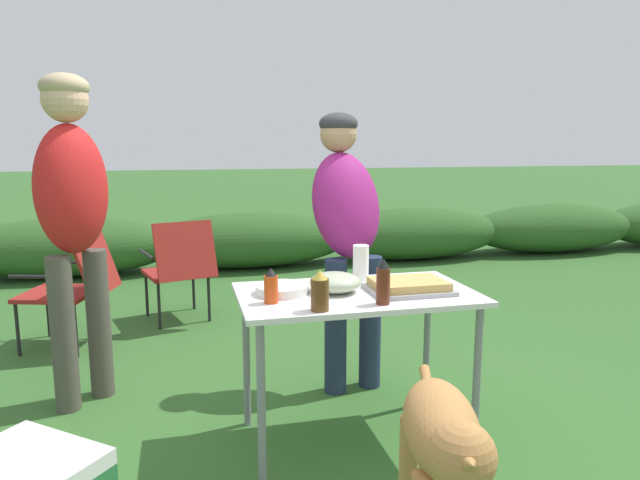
% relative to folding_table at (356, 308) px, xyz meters
% --- Properties ---
extents(ground_plane, '(60.00, 60.00, 0.00)m').
position_rel_folding_table_xyz_m(ground_plane, '(0.00, 0.00, -0.66)').
color(ground_plane, '#336028').
extents(shrub_hedge, '(14.40, 0.90, 0.64)m').
position_rel_folding_table_xyz_m(shrub_hedge, '(0.00, 4.07, -0.34)').
color(shrub_hedge, '#2D5623').
rests_on(shrub_hedge, ground).
extents(folding_table, '(1.10, 0.64, 0.74)m').
position_rel_folding_table_xyz_m(folding_table, '(0.00, 0.00, 0.00)').
color(folding_table, white).
rests_on(folding_table, ground).
extents(food_tray, '(0.38, 0.28, 0.06)m').
position_rel_folding_table_xyz_m(food_tray, '(0.24, -0.05, 0.10)').
color(food_tray, '#9E9EA3').
rests_on(food_tray, folding_table).
extents(plate_stack, '(0.24, 0.24, 0.04)m').
position_rel_folding_table_xyz_m(plate_stack, '(-0.34, 0.05, 0.10)').
color(plate_stack, white).
rests_on(plate_stack, folding_table).
extents(mixing_bowl, '(0.24, 0.24, 0.09)m').
position_rel_folding_table_xyz_m(mixing_bowl, '(-0.10, 0.02, 0.12)').
color(mixing_bowl, '#ADBC99').
rests_on(mixing_bowl, folding_table).
extents(paper_cup_stack, '(0.08, 0.08, 0.18)m').
position_rel_folding_table_xyz_m(paper_cup_stack, '(0.09, 0.22, 0.17)').
color(paper_cup_stack, white).
rests_on(paper_cup_stack, folding_table).
extents(beer_bottle, '(0.08, 0.08, 0.17)m').
position_rel_folding_table_xyz_m(beer_bottle, '(-0.24, -0.25, 0.16)').
color(beer_bottle, brown).
rests_on(beer_bottle, folding_table).
extents(bbq_sauce_bottle, '(0.06, 0.06, 0.20)m').
position_rel_folding_table_xyz_m(bbq_sauce_bottle, '(0.05, -0.22, 0.17)').
color(bbq_sauce_bottle, '#562314').
rests_on(bbq_sauce_bottle, folding_table).
extents(hot_sauce_bottle, '(0.06, 0.06, 0.15)m').
position_rel_folding_table_xyz_m(hot_sauce_bottle, '(-0.42, -0.09, 0.15)').
color(hot_sauce_bottle, '#CC4214').
rests_on(hot_sauce_bottle, folding_table).
extents(standing_person_in_navy_coat, '(0.46, 0.55, 1.60)m').
position_rel_folding_table_xyz_m(standing_person_in_navy_coat, '(0.15, 0.67, 0.32)').
color(standing_person_in_navy_coat, '#232D4C').
rests_on(standing_person_in_navy_coat, ground).
extents(standing_person_in_dark_puffer, '(0.49, 0.48, 1.78)m').
position_rel_folding_table_xyz_m(standing_person_in_dark_puffer, '(-1.33, 0.75, 0.44)').
color(standing_person_in_dark_puffer, '#4C473D').
rests_on(standing_person_in_dark_puffer, ground).
extents(dog, '(0.37, 0.81, 0.73)m').
position_rel_folding_table_xyz_m(dog, '(-0.04, -1.00, -0.15)').
color(dog, '#B27A42').
rests_on(dog, ground).
extents(camp_chair_green_behind_table, '(0.70, 0.61, 0.83)m').
position_rel_folding_table_xyz_m(camp_chair_green_behind_table, '(-1.53, 1.70, -0.20)').
color(camp_chair_green_behind_table, maroon).
rests_on(camp_chair_green_behind_table, ground).
extents(camp_chair_near_hedge, '(0.61, 0.70, 0.83)m').
position_rel_folding_table_xyz_m(camp_chair_near_hedge, '(-0.81, 2.10, -0.20)').
color(camp_chair_near_hedge, maroon).
rests_on(camp_chair_near_hedge, ground).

